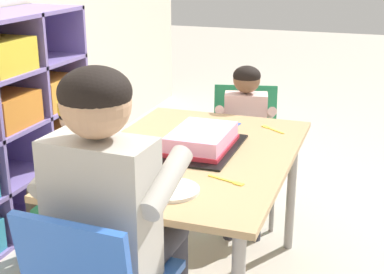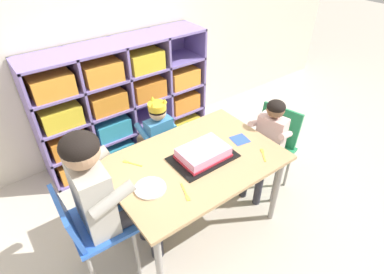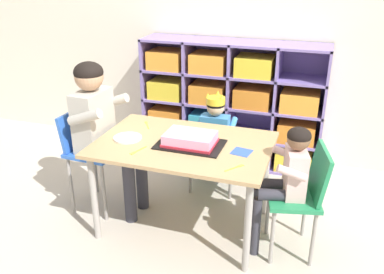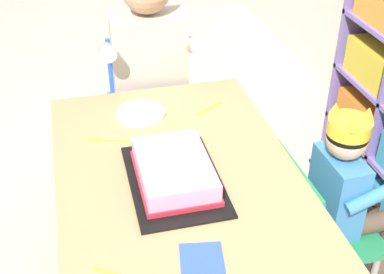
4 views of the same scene
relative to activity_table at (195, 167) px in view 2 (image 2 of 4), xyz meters
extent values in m
plane|color=#BCB2A3|center=(0.00, 0.00, -0.55)|extent=(16.00, 16.00, 0.00)
cube|color=beige|center=(0.00, 1.32, 0.78)|extent=(6.07, 0.10, 2.66)
cube|color=#7F6BB2|center=(0.05, 1.26, -0.02)|extent=(1.56, 0.01, 1.07)
cube|color=#7F6BB2|center=(-0.72, 1.09, -0.02)|extent=(0.02, 0.35, 1.07)
cube|color=#7F6BB2|center=(-0.33, 1.09, -0.02)|extent=(0.02, 0.35, 1.07)
cube|color=#7F6BB2|center=(0.05, 1.09, -0.02)|extent=(0.02, 0.35, 1.07)
cube|color=#7F6BB2|center=(0.44, 1.09, -0.02)|extent=(0.02, 0.35, 1.07)
cube|color=#7F6BB2|center=(0.82, 1.09, -0.02)|extent=(0.02, 0.35, 1.07)
cube|color=#7F6BB2|center=(0.05, 1.09, -0.54)|extent=(1.56, 0.35, 0.02)
cube|color=#7F6BB2|center=(0.05, 1.09, -0.28)|extent=(1.56, 0.35, 0.02)
cube|color=#7F6BB2|center=(0.05, 1.09, -0.02)|extent=(1.56, 0.35, 0.02)
cube|color=#7F6BB2|center=(0.05, 1.09, 0.25)|extent=(1.56, 0.35, 0.02)
cube|color=#7F6BB2|center=(0.05, 1.09, 0.51)|extent=(1.56, 0.35, 0.02)
cube|color=orange|center=(-0.53, 1.07, -0.45)|extent=(0.30, 0.28, 0.16)
cube|color=teal|center=(-0.14, 1.07, -0.45)|extent=(0.30, 0.28, 0.16)
cube|color=yellow|center=(0.63, 1.07, -0.45)|extent=(0.30, 0.28, 0.16)
cube|color=orange|center=(-0.53, 1.07, -0.19)|extent=(0.30, 0.28, 0.16)
cube|color=teal|center=(-0.14, 1.07, -0.19)|extent=(0.30, 0.28, 0.16)
cube|color=orange|center=(0.63, 1.07, -0.19)|extent=(0.30, 0.28, 0.16)
cube|color=yellow|center=(-0.53, 1.07, 0.07)|extent=(0.30, 0.28, 0.16)
cube|color=orange|center=(-0.14, 1.07, 0.07)|extent=(0.30, 0.28, 0.16)
cube|color=orange|center=(0.24, 1.07, 0.07)|extent=(0.30, 0.28, 0.16)
cube|color=orange|center=(0.63, 1.07, 0.07)|extent=(0.30, 0.28, 0.16)
cube|color=orange|center=(-0.53, 1.07, 0.34)|extent=(0.30, 0.28, 0.16)
cube|color=orange|center=(-0.14, 1.07, 0.34)|extent=(0.30, 0.28, 0.16)
cube|color=yellow|center=(0.24, 1.07, 0.34)|extent=(0.30, 0.28, 0.16)
cube|color=tan|center=(0.00, 0.00, 0.05)|extent=(1.10, 0.75, 0.02)
cylinder|color=#9E9993|center=(-0.49, -0.31, -0.25)|extent=(0.04, 0.04, 0.59)
cylinder|color=#9E9993|center=(0.49, -0.31, -0.25)|extent=(0.04, 0.04, 0.59)
cylinder|color=#9E9993|center=(-0.49, 0.31, -0.25)|extent=(0.04, 0.04, 0.59)
cylinder|color=#9E9993|center=(0.49, 0.31, -0.25)|extent=(0.04, 0.04, 0.59)
cube|color=#238451|center=(0.06, 0.53, -0.24)|extent=(0.38, 0.30, 0.03)
cube|color=#238451|center=(0.06, 0.40, -0.09)|extent=(0.35, 0.07, 0.28)
cylinder|color=gray|center=(0.21, 0.65, -0.40)|extent=(0.02, 0.02, 0.30)
cylinder|color=gray|center=(-0.10, 0.65, -0.40)|extent=(0.02, 0.02, 0.30)
cylinder|color=gray|center=(0.22, 0.42, -0.40)|extent=(0.02, 0.02, 0.30)
cylinder|color=gray|center=(-0.10, 0.42, -0.40)|extent=(0.02, 0.02, 0.30)
cube|color=#3D7FBC|center=(0.06, 0.54, -0.08)|extent=(0.21, 0.12, 0.29)
sphere|color=#DBB293|center=(0.06, 0.54, 0.13)|extent=(0.13, 0.13, 0.13)
ellipsoid|color=black|center=(0.06, 0.54, 0.15)|extent=(0.14, 0.14, 0.10)
cylinder|color=yellow|center=(0.06, 0.54, 0.18)|extent=(0.14, 0.14, 0.05)
cone|color=yellow|center=(0.06, 0.60, 0.23)|extent=(0.04, 0.04, 0.04)
cone|color=yellow|center=(0.11, 0.52, 0.23)|extent=(0.04, 0.04, 0.04)
cone|color=yellow|center=(0.01, 0.52, 0.23)|extent=(0.04, 0.04, 0.04)
cylinder|color=brown|center=(0.12, 0.65, -0.20)|extent=(0.08, 0.21, 0.07)
cylinder|color=brown|center=(-0.01, 0.65, -0.20)|extent=(0.08, 0.21, 0.07)
cylinder|color=brown|center=(0.11, 0.76, -0.39)|extent=(0.06, 0.06, 0.32)
cylinder|color=brown|center=(-0.01, 0.75, -0.39)|extent=(0.06, 0.06, 0.32)
cylinder|color=#3D7FBC|center=(0.18, 0.59, -0.02)|extent=(0.05, 0.17, 0.10)
cylinder|color=#3D7FBC|center=(-0.07, 0.58, -0.02)|extent=(0.05, 0.17, 0.10)
cube|color=blue|center=(-0.67, 0.04, -0.10)|extent=(0.34, 0.38, 0.03)
cube|color=blue|center=(-0.82, 0.04, 0.04)|extent=(0.07, 0.34, 0.26)
cylinder|color=gray|center=(-0.54, -0.12, -0.33)|extent=(0.02, 0.02, 0.44)
cylinder|color=gray|center=(-0.52, 0.18, -0.33)|extent=(0.02, 0.02, 0.44)
cylinder|color=gray|center=(-0.79, 0.19, -0.33)|extent=(0.02, 0.02, 0.44)
cube|color=#B2ADA3|center=(-0.67, 0.04, 0.12)|extent=(0.17, 0.31, 0.42)
sphere|color=tan|center=(-0.67, 0.04, 0.43)|extent=(0.19, 0.19, 0.19)
ellipsoid|color=black|center=(-0.67, 0.04, 0.46)|extent=(0.19, 0.19, 0.14)
cylinder|color=#33333D|center=(-0.52, -0.06, -0.06)|extent=(0.30, 0.11, 0.10)
cylinder|color=#33333D|center=(-0.51, 0.12, -0.06)|extent=(0.30, 0.11, 0.10)
cylinder|color=#33333D|center=(-0.37, -0.07, -0.32)|extent=(0.08, 0.08, 0.46)
cylinder|color=#33333D|center=(-0.36, 0.11, -0.32)|extent=(0.08, 0.08, 0.46)
cylinder|color=#B2ADA3|center=(-0.61, -0.14, 0.21)|extent=(0.25, 0.07, 0.14)
cylinder|color=#B2ADA3|center=(-0.60, 0.20, 0.21)|extent=(0.25, 0.07, 0.14)
cube|color=#238451|center=(0.70, -0.03, -0.17)|extent=(0.37, 0.41, 0.03)
cube|color=#238451|center=(0.84, 0.00, -0.01)|extent=(0.14, 0.33, 0.29)
cylinder|color=gray|center=(0.55, 0.08, -0.36)|extent=(0.02, 0.02, 0.37)
cylinder|color=gray|center=(0.62, -0.21, -0.36)|extent=(0.02, 0.02, 0.37)
cylinder|color=gray|center=(0.78, 0.14, -0.36)|extent=(0.02, 0.02, 0.37)
cylinder|color=gray|center=(0.85, -0.15, -0.36)|extent=(0.02, 0.02, 0.37)
cube|color=beige|center=(0.70, -0.03, -0.01)|extent=(0.16, 0.23, 0.29)
sphere|color=brown|center=(0.70, -0.03, 0.21)|extent=(0.13, 0.13, 0.13)
ellipsoid|color=black|center=(0.70, -0.03, 0.23)|extent=(0.14, 0.14, 0.10)
cylinder|color=#33333D|center=(0.58, 0.00, -0.13)|extent=(0.22, 0.12, 0.07)
cylinder|color=#33333D|center=(0.61, -0.12, -0.13)|extent=(0.22, 0.12, 0.07)
cylinder|color=#33333D|center=(0.48, -0.02, -0.35)|extent=(0.06, 0.06, 0.39)
cylinder|color=#33333D|center=(0.51, -0.15, -0.35)|extent=(0.06, 0.06, 0.39)
cylinder|color=beige|center=(0.63, 0.08, 0.05)|extent=(0.18, 0.08, 0.10)
cylinder|color=beige|center=(0.69, -0.17, 0.05)|extent=(0.18, 0.08, 0.10)
cube|color=black|center=(0.05, -0.02, 0.07)|extent=(0.41, 0.27, 0.01)
cube|color=#EF9EC6|center=(0.05, -0.02, 0.11)|extent=(0.31, 0.21, 0.07)
cube|color=red|center=(0.05, -0.02, 0.08)|extent=(0.32, 0.22, 0.02)
cylinder|color=white|center=(-0.37, -0.05, 0.07)|extent=(0.18, 0.18, 0.01)
cube|color=#3356B7|center=(0.38, -0.02, 0.07)|extent=(0.13, 0.13, 0.00)
cube|color=yellow|center=(0.37, -0.25, 0.07)|extent=(0.06, 0.08, 0.00)
cube|color=yellow|center=(0.41, -0.20, 0.07)|extent=(0.04, 0.04, 0.00)
cube|color=yellow|center=(-0.21, -0.18, 0.07)|extent=(0.04, 0.10, 0.00)
cube|color=yellow|center=(-0.24, -0.24, 0.07)|extent=(0.03, 0.04, 0.00)
cube|color=yellow|center=(-0.33, 0.19, 0.07)|extent=(0.06, 0.09, 0.00)
cube|color=yellow|center=(-0.37, 0.25, 0.07)|extent=(0.04, 0.04, 0.00)
camera|label=1|loc=(-1.88, -0.66, 0.81)|focal=51.76mm
camera|label=2|loc=(-0.93, -1.21, 1.36)|focal=29.02mm
camera|label=3|loc=(0.80, -2.22, 1.13)|focal=38.34mm
camera|label=4|loc=(1.29, -0.27, 1.07)|focal=49.27mm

